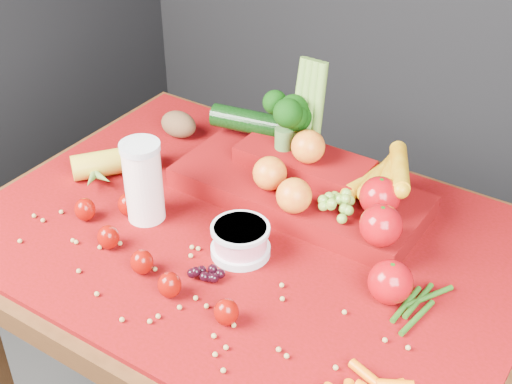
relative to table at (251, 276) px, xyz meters
The scene contains 11 objects.
table is the anchor object (origin of this frame).
red_cloth 0.10m from the table, ahead, with size 1.05×0.75×0.01m, color maroon.
milk_glass 0.29m from the table, 161.94° to the right, with size 0.08×0.08×0.17m.
yogurt_bowl 0.15m from the table, 73.80° to the right, with size 0.11×0.11×0.06m.
strawberry_scatter 0.25m from the table, 126.16° to the right, with size 0.44×0.18×0.05m.
dark_grape_cluster 0.20m from the table, 87.67° to the right, with size 0.06×0.05×0.03m, color black, non-canonical shape.
soybean_scatter 0.23m from the table, 90.00° to the right, with size 0.84×0.24×0.01m, color #AB9049, non-canonical shape.
corn_ear 0.40m from the table, behind, with size 0.25×0.26×0.06m.
potato 0.44m from the table, 147.71° to the left, with size 0.09×0.07×0.06m, color brown.
green_bean_pile 0.36m from the table, ahead, with size 0.14×0.12×0.01m, color #204F12, non-canonical shape.
produce_mound 0.23m from the table, 73.37° to the left, with size 0.59×0.36×0.27m.
Camera 1 is at (0.61, -0.90, 1.61)m, focal length 50.00 mm.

